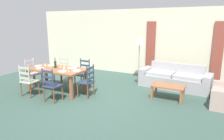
% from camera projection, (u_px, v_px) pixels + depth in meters
% --- Properties ---
extents(ground_plane, '(9.60, 9.60, 0.02)m').
position_uv_depth(ground_plane, '(94.00, 98.00, 5.99)').
color(ground_plane, '#3A564C').
extents(wall_far, '(9.60, 0.16, 2.70)m').
position_uv_depth(wall_far, '(135.00, 42.00, 8.55)').
color(wall_far, beige).
rests_on(wall_far, ground_plane).
extents(curtain_panel_left, '(0.35, 0.08, 2.20)m').
position_uv_depth(curtain_panel_left, '(150.00, 50.00, 8.17)').
color(curtain_panel_left, brown).
rests_on(curtain_panel_left, ground_plane).
extents(curtain_panel_right, '(0.35, 0.08, 2.20)m').
position_uv_depth(curtain_panel_right, '(217.00, 53.00, 7.10)').
color(curtain_panel_right, brown).
rests_on(curtain_panel_right, ground_plane).
extents(dining_table, '(1.90, 0.96, 0.75)m').
position_uv_depth(dining_table, '(57.00, 71.00, 6.41)').
color(dining_table, '#9C5F3C').
rests_on(dining_table, ground_plane).
extents(dining_chair_near_left, '(0.44, 0.42, 0.96)m').
position_uv_depth(dining_chair_near_left, '(28.00, 81.00, 6.00)').
color(dining_chair_near_left, beige).
rests_on(dining_chair_near_left, ground_plane).
extents(dining_chair_near_right, '(0.42, 0.40, 0.96)m').
position_uv_depth(dining_chair_near_right, '(51.00, 85.00, 5.59)').
color(dining_chair_near_right, navy).
rests_on(dining_chair_near_right, ground_plane).
extents(dining_chair_far_left, '(0.43, 0.41, 0.96)m').
position_uv_depth(dining_chair_far_left, '(62.00, 71.00, 7.27)').
color(dining_chair_far_left, beige).
rests_on(dining_chair_far_left, ground_plane).
extents(dining_chair_far_right, '(0.43, 0.41, 0.96)m').
position_uv_depth(dining_chair_far_right, '(83.00, 73.00, 6.88)').
color(dining_chair_far_right, '#2D4257').
rests_on(dining_chair_far_right, ground_plane).
extents(dining_chair_head_west, '(0.40, 0.42, 0.96)m').
position_uv_depth(dining_chair_head_west, '(33.00, 73.00, 6.97)').
color(dining_chair_head_west, beige).
rests_on(dining_chair_head_west, ground_plane).
extents(dining_chair_head_east, '(0.41, 0.43, 0.96)m').
position_uv_depth(dining_chair_head_east, '(87.00, 81.00, 5.96)').
color(dining_chair_head_east, '#2D4055').
rests_on(dining_chair_head_east, ground_plane).
extents(dinner_plate_near_left, '(0.24, 0.24, 0.02)m').
position_uv_depth(dinner_plate_near_left, '(40.00, 68.00, 6.37)').
color(dinner_plate_near_left, white).
rests_on(dinner_plate_near_left, dining_table).
extents(fork_near_left, '(0.02, 0.17, 0.01)m').
position_uv_depth(fork_near_left, '(37.00, 68.00, 6.44)').
color(fork_near_left, silver).
rests_on(fork_near_left, dining_table).
extents(dinner_plate_near_right, '(0.24, 0.24, 0.02)m').
position_uv_depth(dinner_plate_near_right, '(62.00, 71.00, 5.97)').
color(dinner_plate_near_right, white).
rests_on(dinner_plate_near_right, dining_table).
extents(fork_near_right, '(0.02, 0.17, 0.01)m').
position_uv_depth(fork_near_right, '(59.00, 71.00, 6.04)').
color(fork_near_right, silver).
rests_on(fork_near_right, dining_table).
extents(dinner_plate_far_left, '(0.24, 0.24, 0.02)m').
position_uv_depth(dinner_plate_far_left, '(51.00, 65.00, 6.81)').
color(dinner_plate_far_left, white).
rests_on(dinner_plate_far_left, dining_table).
extents(fork_far_left, '(0.02, 0.17, 0.01)m').
position_uv_depth(fork_far_left, '(48.00, 65.00, 6.87)').
color(fork_far_left, silver).
rests_on(fork_far_left, dining_table).
extents(dinner_plate_far_right, '(0.24, 0.24, 0.02)m').
position_uv_depth(dinner_plate_far_right, '(73.00, 68.00, 6.41)').
color(dinner_plate_far_right, white).
rests_on(dinner_plate_far_right, dining_table).
extents(fork_far_right, '(0.02, 0.17, 0.01)m').
position_uv_depth(fork_far_right, '(69.00, 68.00, 6.47)').
color(fork_far_right, silver).
rests_on(fork_far_right, dining_table).
extents(dinner_plate_head_west, '(0.24, 0.24, 0.02)m').
position_uv_depth(dinner_plate_head_west, '(38.00, 66.00, 6.73)').
color(dinner_plate_head_west, white).
rests_on(dinner_plate_head_west, dining_table).
extents(fork_head_west, '(0.03, 0.17, 0.01)m').
position_uv_depth(fork_head_west, '(35.00, 65.00, 6.80)').
color(fork_head_west, silver).
rests_on(fork_head_west, dining_table).
extents(dinner_plate_head_east, '(0.24, 0.24, 0.02)m').
position_uv_depth(dinner_plate_head_east, '(77.00, 71.00, 6.04)').
color(dinner_plate_head_east, white).
rests_on(dinner_plate_head_east, dining_table).
extents(fork_head_east, '(0.02, 0.17, 0.01)m').
position_uv_depth(fork_head_east, '(73.00, 70.00, 6.11)').
color(fork_head_east, silver).
rests_on(fork_head_east, dining_table).
extents(wine_bottle, '(0.07, 0.07, 0.32)m').
position_uv_depth(wine_bottle, '(55.00, 64.00, 6.42)').
color(wine_bottle, '#143819').
rests_on(wine_bottle, dining_table).
extents(wine_glass_near_left, '(0.06, 0.06, 0.16)m').
position_uv_depth(wine_glass_near_left, '(45.00, 65.00, 6.37)').
color(wine_glass_near_left, white).
rests_on(wine_glass_near_left, dining_table).
extents(wine_glass_near_right, '(0.06, 0.06, 0.16)m').
position_uv_depth(wine_glass_near_right, '(69.00, 68.00, 5.97)').
color(wine_glass_near_right, white).
rests_on(wine_glass_near_right, dining_table).
extents(wine_glass_far_left, '(0.06, 0.06, 0.16)m').
position_uv_depth(wine_glass_far_left, '(52.00, 63.00, 6.61)').
color(wine_glass_far_left, white).
rests_on(wine_glass_far_left, dining_table).
extents(coffee_cup_primary, '(0.07, 0.07, 0.09)m').
position_uv_depth(coffee_cup_primary, '(64.00, 68.00, 6.24)').
color(coffee_cup_primary, beige).
rests_on(coffee_cup_primary, dining_table).
extents(coffee_cup_secondary, '(0.07, 0.07, 0.09)m').
position_uv_depth(coffee_cup_secondary, '(52.00, 66.00, 6.59)').
color(coffee_cup_secondary, beige).
rests_on(coffee_cup_secondary, dining_table).
extents(candle_tall, '(0.05, 0.05, 0.28)m').
position_uv_depth(candle_tall, '(53.00, 65.00, 6.47)').
color(candle_tall, '#998C66').
rests_on(candle_tall, dining_table).
extents(candle_short, '(0.05, 0.05, 0.16)m').
position_uv_depth(candle_short, '(61.00, 68.00, 6.26)').
color(candle_short, '#998C66').
rests_on(candle_short, dining_table).
extents(couch, '(2.34, 0.99, 0.80)m').
position_uv_depth(couch, '(175.00, 79.00, 6.87)').
color(couch, '#A6A4A7').
rests_on(couch, ground_plane).
extents(coffee_table, '(0.90, 0.56, 0.42)m').
position_uv_depth(coffee_table, '(168.00, 87.00, 5.78)').
color(coffee_table, '#9C5F3C').
rests_on(coffee_table, ground_plane).
extents(standing_lamp, '(0.40, 0.40, 1.64)m').
position_uv_depth(standing_lamp, '(139.00, 44.00, 7.37)').
color(standing_lamp, '#332D28').
rests_on(standing_lamp, ground_plane).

